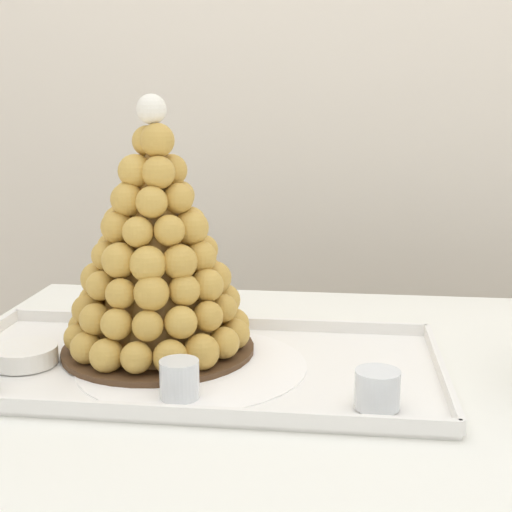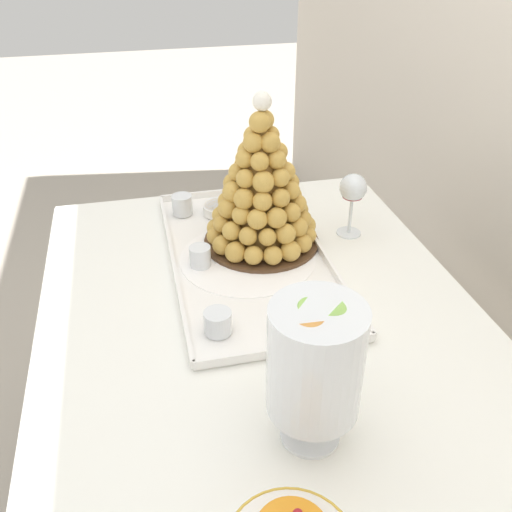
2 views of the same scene
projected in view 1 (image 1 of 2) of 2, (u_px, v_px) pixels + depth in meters
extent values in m
cube|color=silver|center=(374.00, 40.00, 1.61)|extent=(4.80, 0.10, 2.50)
cylinder|color=brown|center=(89.00, 485.00, 1.41)|extent=(0.04, 0.04, 0.73)
cube|color=brown|center=(386.00, 392.00, 0.93)|extent=(1.22, 0.82, 0.02)
cube|color=white|center=(386.00, 384.00, 0.93)|extent=(1.28, 0.88, 0.00)
cube|color=white|center=(370.00, 369.00, 1.39)|extent=(1.28, 0.01, 0.29)
cube|color=white|center=(193.00, 368.00, 0.97)|extent=(0.66, 0.34, 0.01)
cube|color=white|center=(161.00, 412.00, 0.80)|extent=(0.66, 0.01, 0.02)
cube|color=white|center=(214.00, 322.00, 1.13)|extent=(0.66, 0.01, 0.02)
cube|color=white|center=(441.00, 370.00, 0.93)|extent=(0.01, 0.34, 0.02)
cylinder|color=white|center=(193.00, 365.00, 0.97)|extent=(0.31, 0.31, 0.00)
cylinder|color=#4C331E|center=(159.00, 348.00, 1.02)|extent=(0.27, 0.27, 0.01)
cone|color=#AA7C36|center=(155.00, 241.00, 0.99)|extent=(0.19, 0.19, 0.31)
sphere|color=gold|center=(235.00, 334.00, 1.00)|extent=(0.04, 0.04, 0.04)
sphere|color=gold|center=(233.00, 324.00, 1.04)|extent=(0.05, 0.05, 0.05)
sphere|color=gold|center=(221.00, 316.00, 1.08)|extent=(0.04, 0.04, 0.04)
sphere|color=gold|center=(201.00, 312.00, 1.11)|extent=(0.04, 0.04, 0.04)
sphere|color=gold|center=(176.00, 308.00, 1.12)|extent=(0.05, 0.05, 0.05)
sphere|color=gold|center=(148.00, 308.00, 1.12)|extent=(0.04, 0.04, 0.04)
sphere|color=gold|center=(122.00, 313.00, 1.10)|extent=(0.04, 0.04, 0.04)
sphere|color=gold|center=(99.00, 320.00, 1.07)|extent=(0.04, 0.04, 0.04)
sphere|color=gold|center=(84.00, 327.00, 1.03)|extent=(0.04, 0.04, 0.04)
sphere|color=gold|center=(79.00, 338.00, 0.99)|extent=(0.04, 0.04, 0.04)
sphere|color=gold|center=(86.00, 348.00, 0.95)|extent=(0.04, 0.04, 0.04)
sphere|color=gold|center=(107.00, 355.00, 0.92)|extent=(0.05, 0.05, 0.05)
sphere|color=gold|center=(136.00, 358.00, 0.91)|extent=(0.04, 0.04, 0.04)
sphere|color=gold|center=(170.00, 357.00, 0.91)|extent=(0.05, 0.05, 0.05)
sphere|color=gold|center=(201.00, 352.00, 0.93)|extent=(0.05, 0.05, 0.05)
sphere|color=gold|center=(224.00, 343.00, 0.96)|extent=(0.04, 0.04, 0.04)
sphere|color=gold|center=(224.00, 300.00, 1.03)|extent=(0.05, 0.05, 0.05)
sphere|color=gold|center=(213.00, 294.00, 1.07)|extent=(0.04, 0.04, 0.04)
sphere|color=gold|center=(192.00, 290.00, 1.09)|extent=(0.04, 0.04, 0.04)
sphere|color=gold|center=(165.00, 287.00, 1.10)|extent=(0.04, 0.04, 0.04)
sphere|color=gold|center=(138.00, 288.00, 1.09)|extent=(0.04, 0.04, 0.04)
sphere|color=gold|center=(112.00, 293.00, 1.07)|extent=(0.05, 0.05, 0.05)
sphere|color=gold|center=(94.00, 300.00, 1.03)|extent=(0.05, 0.05, 0.05)
sphere|color=gold|center=(88.00, 310.00, 0.99)|extent=(0.04, 0.04, 0.04)
sphere|color=gold|center=(95.00, 319.00, 0.95)|extent=(0.04, 0.04, 0.04)
sphere|color=gold|center=(117.00, 324.00, 0.92)|extent=(0.04, 0.04, 0.04)
sphere|color=gold|center=(148.00, 326.00, 0.91)|extent=(0.04, 0.04, 0.04)
sphere|color=gold|center=(181.00, 322.00, 0.92)|extent=(0.04, 0.04, 0.04)
sphere|color=gold|center=(208.00, 316.00, 0.95)|extent=(0.04, 0.04, 0.04)
sphere|color=gold|center=(223.00, 308.00, 0.99)|extent=(0.04, 0.04, 0.04)
sphere|color=gold|center=(208.00, 272.00, 1.04)|extent=(0.04, 0.04, 0.04)
sphere|color=gold|center=(188.00, 266.00, 1.07)|extent=(0.04, 0.04, 0.04)
sphere|color=gold|center=(161.00, 264.00, 1.08)|extent=(0.04, 0.04, 0.04)
sphere|color=gold|center=(133.00, 269.00, 1.07)|extent=(0.05, 0.05, 0.05)
sphere|color=gold|center=(110.00, 273.00, 1.04)|extent=(0.05, 0.05, 0.05)
sphere|color=gold|center=(98.00, 279.00, 0.99)|extent=(0.05, 0.05, 0.05)
sphere|color=gold|center=(101.00, 286.00, 0.95)|extent=(0.04, 0.04, 0.04)
sphere|color=gold|center=(121.00, 294.00, 0.93)|extent=(0.04, 0.04, 0.04)
sphere|color=gold|center=(151.00, 293.00, 0.92)|extent=(0.05, 0.05, 0.05)
sphere|color=gold|center=(184.00, 291.00, 0.93)|extent=(0.04, 0.04, 0.04)
sphere|color=gold|center=(207.00, 285.00, 0.96)|extent=(0.05, 0.05, 0.05)
sphere|color=gold|center=(215.00, 278.00, 1.00)|extent=(0.05, 0.05, 0.05)
sphere|color=gold|center=(189.00, 244.00, 1.04)|extent=(0.04, 0.04, 0.04)
sphere|color=gold|center=(163.00, 242.00, 1.06)|extent=(0.05, 0.05, 0.05)
sphere|color=gold|center=(134.00, 246.00, 1.05)|extent=(0.04, 0.04, 0.04)
sphere|color=gold|center=(113.00, 248.00, 1.01)|extent=(0.05, 0.05, 0.05)
sphere|color=gold|center=(106.00, 256.00, 0.97)|extent=(0.04, 0.04, 0.04)
sphere|color=gold|center=(119.00, 260.00, 0.94)|extent=(0.05, 0.05, 0.05)
sphere|color=gold|center=(148.00, 264.00, 0.93)|extent=(0.05, 0.05, 0.05)
sphere|color=gold|center=(180.00, 262.00, 0.94)|extent=(0.05, 0.05, 0.05)
sphere|color=gold|center=(201.00, 257.00, 0.97)|extent=(0.04, 0.04, 0.04)
sphere|color=gold|center=(203.00, 249.00, 1.01)|extent=(0.04, 0.04, 0.04)
sphere|color=gold|center=(171.00, 220.00, 1.03)|extent=(0.04, 0.04, 0.04)
sphere|color=gold|center=(142.00, 220.00, 1.03)|extent=(0.05, 0.05, 0.05)
sphere|color=gold|center=(120.00, 222.00, 1.00)|extent=(0.05, 0.05, 0.05)
sphere|color=gold|center=(117.00, 227.00, 0.96)|extent=(0.04, 0.04, 0.04)
sphere|color=gold|center=(138.00, 232.00, 0.93)|extent=(0.04, 0.04, 0.04)
sphere|color=gold|center=(169.00, 230.00, 0.94)|extent=(0.04, 0.04, 0.04)
sphere|color=gold|center=(191.00, 228.00, 0.97)|extent=(0.05, 0.05, 0.05)
sphere|color=gold|center=(191.00, 221.00, 1.01)|extent=(0.04, 0.04, 0.04)
sphere|color=gold|center=(156.00, 193.00, 1.01)|extent=(0.04, 0.04, 0.04)
sphere|color=gold|center=(131.00, 197.00, 0.99)|extent=(0.05, 0.05, 0.05)
sphere|color=gold|center=(127.00, 200.00, 0.95)|extent=(0.05, 0.05, 0.05)
sphere|color=gold|center=(152.00, 202.00, 0.94)|extent=(0.04, 0.04, 0.04)
sphere|color=gold|center=(179.00, 198.00, 0.96)|extent=(0.04, 0.04, 0.04)
sphere|color=gold|center=(180.00, 195.00, 1.00)|extent=(0.04, 0.04, 0.04)
sphere|color=gold|center=(148.00, 167.00, 0.99)|extent=(0.04, 0.04, 0.04)
sphere|color=gold|center=(135.00, 171.00, 0.96)|extent=(0.05, 0.05, 0.05)
sphere|color=gold|center=(158.00, 173.00, 0.94)|extent=(0.05, 0.05, 0.05)
sphere|color=gold|center=(171.00, 170.00, 0.98)|extent=(0.04, 0.04, 0.04)
sphere|color=gold|center=(148.00, 141.00, 0.97)|extent=(0.04, 0.04, 0.04)
sphere|color=gold|center=(157.00, 140.00, 0.95)|extent=(0.05, 0.05, 0.05)
sphere|color=white|center=(151.00, 109.00, 0.95)|extent=(0.04, 0.04, 0.04)
cylinder|color=silver|center=(179.00, 379.00, 0.86)|extent=(0.05, 0.05, 0.05)
cylinder|color=brown|center=(180.00, 389.00, 0.86)|extent=(0.04, 0.04, 0.02)
cylinder|color=#8C603D|center=(179.00, 376.00, 0.86)|extent=(0.04, 0.04, 0.01)
sphere|color=brown|center=(175.00, 368.00, 0.85)|extent=(0.01, 0.01, 0.01)
cylinder|color=silver|center=(377.00, 389.00, 0.83)|extent=(0.05, 0.05, 0.05)
cylinder|color=#F4EAC6|center=(377.00, 399.00, 0.83)|extent=(0.05, 0.05, 0.02)
cylinder|color=white|center=(377.00, 386.00, 0.83)|extent=(0.05, 0.05, 0.01)
sphere|color=brown|center=(375.00, 380.00, 0.82)|extent=(0.01, 0.01, 0.01)
cylinder|color=white|center=(25.00, 355.00, 0.97)|extent=(0.09, 0.09, 0.02)
cylinder|color=#F2CC59|center=(24.00, 348.00, 0.97)|extent=(0.08, 0.08, 0.00)
cylinder|color=silver|center=(189.00, 310.00, 1.24)|extent=(0.06, 0.06, 0.00)
cylinder|color=silver|center=(188.00, 284.00, 1.23)|extent=(0.01, 0.01, 0.09)
sphere|color=silver|center=(187.00, 241.00, 1.22)|extent=(0.07, 0.07, 0.07)
cylinder|color=maroon|center=(188.00, 246.00, 1.22)|extent=(0.05, 0.05, 0.03)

